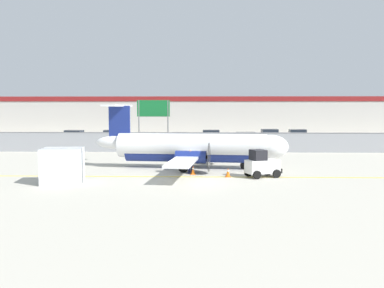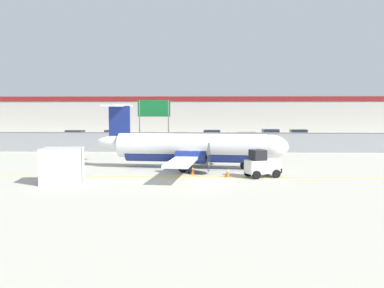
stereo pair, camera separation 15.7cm
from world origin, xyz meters
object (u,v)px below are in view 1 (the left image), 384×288
at_px(traffic_cone_near_left, 193,170).
at_px(parked_car_0, 75,136).
at_px(parked_car_2, 144,139).
at_px(parked_car_5, 245,139).
at_px(cargo_container, 62,166).
at_px(highway_sign, 153,113).
at_px(commuter_airplane, 195,148).
at_px(ground_crew_worker, 190,160).
at_px(traffic_cone_near_right, 228,172).
at_px(parked_car_1, 111,136).
at_px(traffic_cone_far_left, 263,161).
at_px(parked_car_7, 297,135).
at_px(parked_car_3, 178,139).
at_px(parked_car_6, 269,135).
at_px(parked_car_4, 210,136).
at_px(baggage_tug, 262,165).

bearing_deg(traffic_cone_near_left, parked_car_0, 122.09).
xyz_separation_m(parked_car_2, parked_car_5, (12.19, 1.07, 0.00)).
relative_size(cargo_container, highway_sign, 0.47).
xyz_separation_m(commuter_airplane, ground_crew_worker, (-0.27, -2.64, -0.65)).
distance_m(traffic_cone_near_right, parked_car_1, 31.03).
distance_m(commuter_airplane, traffic_cone_far_left, 6.01).
bearing_deg(parked_car_7, traffic_cone_far_left, 72.32).
xyz_separation_m(traffic_cone_near_right, highway_sign, (-7.24, 18.09, 3.83)).
bearing_deg(parked_car_7, parked_car_3, 26.50).
height_order(parked_car_3, parked_car_5, same).
bearing_deg(parked_car_6, traffic_cone_near_right, 73.11).
bearing_deg(highway_sign, traffic_cone_near_right, -68.17).
bearing_deg(parked_car_7, ground_crew_worker, 64.84).
distance_m(parked_car_2, parked_car_4, 10.06).
distance_m(baggage_tug, traffic_cone_far_left, 6.12).
relative_size(commuter_airplane, highway_sign, 2.92).
height_order(traffic_cone_near_right, parked_car_5, parked_car_5).
relative_size(commuter_airplane, parked_car_4, 3.81).
relative_size(cargo_container, traffic_cone_far_left, 4.07).
relative_size(commuter_airplane, traffic_cone_far_left, 25.12).
distance_m(commuter_airplane, highway_sign, 15.03).
relative_size(parked_car_1, parked_car_4, 1.04).
bearing_deg(parked_car_7, parked_car_4, 8.93).
height_order(cargo_container, parked_car_0, cargo_container).
height_order(baggage_tug, traffic_cone_far_left, baggage_tug).
xyz_separation_m(baggage_tug, traffic_cone_far_left, (0.93, 6.03, -0.54)).
distance_m(cargo_container, parked_car_2, 25.12).
xyz_separation_m(parked_car_1, parked_car_2, (5.17, -5.32, 0.00)).
bearing_deg(traffic_cone_far_left, parked_car_2, 126.58).
xyz_separation_m(parked_car_1, parked_car_5, (17.36, -4.26, 0.00)).
bearing_deg(highway_sign, parked_car_2, 111.14).
distance_m(ground_crew_worker, parked_car_5, 22.71).
xyz_separation_m(parked_car_4, highway_sign, (-6.38, -10.32, 3.24)).
distance_m(baggage_tug, parked_car_6, 31.18).
xyz_separation_m(traffic_cone_near_left, parked_car_7, (13.42, 29.20, 0.58)).
height_order(parked_car_4, parked_car_5, same).
distance_m(baggage_tug, parked_car_4, 28.58).
bearing_deg(parked_car_5, parked_car_1, -16.37).
bearing_deg(traffic_cone_far_left, highway_sign, 130.94).
bearing_deg(baggage_tug, parked_car_2, 94.10).
xyz_separation_m(parked_car_6, highway_sign, (-14.53, -12.70, 3.24)).
relative_size(traffic_cone_near_right, parked_car_1, 0.15).
xyz_separation_m(baggage_tug, traffic_cone_near_right, (-2.28, -0.00, -0.54)).
relative_size(parked_car_1, highway_sign, 0.80).
height_order(traffic_cone_far_left, parked_car_2, parked_car_2).
distance_m(parked_car_1, parked_car_5, 17.88).
xyz_separation_m(traffic_cone_far_left, parked_car_3, (-8.02, 16.38, 0.58)).
height_order(parked_car_4, parked_car_6, same).
distance_m(parked_car_1, parked_car_4, 13.21).
relative_size(parked_car_5, parked_car_6, 0.99).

